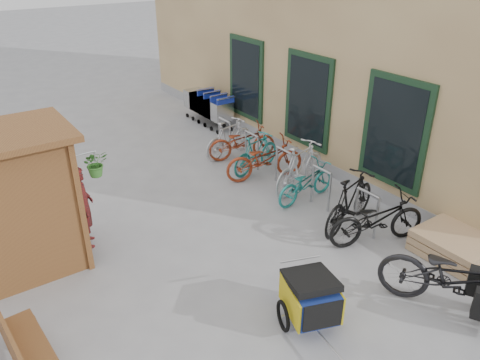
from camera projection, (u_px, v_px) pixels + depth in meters
ground at (267, 276)px, 7.68m from camera, size 80.00×80.00×0.00m
building at (358, 1)px, 12.71m from camera, size 6.07×13.00×7.00m
kiosk at (1, 188)px, 7.13m from camera, size 2.49×1.65×2.40m
bike_rack at (284, 164)px, 10.38m from camera, size 0.05×5.35×0.86m
pallet_stack at (454, 246)px, 8.08m from camera, size 1.00×1.20×0.40m
bench at (23, 348)px, 5.70m from camera, size 0.53×1.46×0.91m
shopping_carts at (208, 104)px, 13.92m from camera, size 0.60×2.01×1.07m
child_trailer at (311, 296)px, 6.53m from camera, size 0.95×1.47×0.85m
cargo_bike at (461, 280)px, 6.68m from camera, size 1.75×2.35×1.18m
person_kiosk at (83, 207)px, 8.18m from camera, size 0.49×0.63×1.54m
bike_0 at (377, 219)px, 8.35m from camera, size 1.95×1.20×0.97m
bike_1 at (350, 201)px, 8.81m from camera, size 1.87×0.97×1.08m
bike_2 at (306, 182)px, 9.79m from camera, size 1.62×0.68×0.83m
bike_3 at (300, 167)px, 10.18m from camera, size 1.88×0.96×1.09m
bike_4 at (265, 159)px, 10.68m from camera, size 1.95×1.13×0.97m
bike_5 at (256, 153)px, 11.05m from camera, size 1.60×0.77×0.93m
bike_6 at (242, 142)px, 11.71m from camera, size 1.82×1.12×0.90m
bike_7 at (229, 138)px, 11.86m from camera, size 1.66×0.77×0.96m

